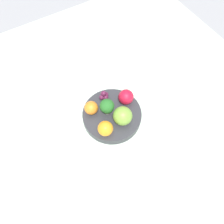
{
  "coord_description": "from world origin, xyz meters",
  "views": [
    {
      "loc": [
        0.18,
        0.29,
        0.68
      ],
      "look_at": [
        0.0,
        0.0,
        0.06
      ],
      "focal_mm": 35.0,
      "sensor_mm": 36.0,
      "label": 1
    }
  ],
  "objects_px": {
    "apple_green": "(126,97)",
    "orange_back": "(91,108)",
    "apple_red": "(123,116)",
    "broccoli": "(107,106)",
    "orange_front": "(105,128)",
    "bowl": "(112,116)",
    "grape_cluster": "(104,95)"
  },
  "relations": [
    {
      "from": "apple_red",
      "to": "orange_front",
      "type": "relative_size",
      "value": 1.28
    },
    {
      "from": "broccoli",
      "to": "orange_front",
      "type": "height_order",
      "value": "broccoli"
    },
    {
      "from": "apple_green",
      "to": "orange_back",
      "type": "relative_size",
      "value": 1.14
    },
    {
      "from": "orange_front",
      "to": "orange_back",
      "type": "xyz_separation_m",
      "value": [
        0.0,
        -0.09,
        -0.0
      ]
    },
    {
      "from": "bowl",
      "to": "broccoli",
      "type": "bearing_deg",
      "value": -54.13
    },
    {
      "from": "bowl",
      "to": "broccoli",
      "type": "xyz_separation_m",
      "value": [
        0.01,
        -0.01,
        0.05
      ]
    },
    {
      "from": "apple_green",
      "to": "bowl",
      "type": "bearing_deg",
      "value": 15.33
    },
    {
      "from": "broccoli",
      "to": "orange_back",
      "type": "xyz_separation_m",
      "value": [
        0.04,
        -0.03,
        -0.01
      ]
    },
    {
      "from": "apple_red",
      "to": "grape_cluster",
      "type": "xyz_separation_m",
      "value": [
        0.01,
        -0.11,
        -0.02
      ]
    },
    {
      "from": "apple_green",
      "to": "orange_back",
      "type": "xyz_separation_m",
      "value": [
        0.12,
        -0.02,
        -0.0
      ]
    },
    {
      "from": "bowl",
      "to": "grape_cluster",
      "type": "bearing_deg",
      "value": -97.62
    },
    {
      "from": "orange_front",
      "to": "apple_red",
      "type": "bearing_deg",
      "value": -174.15
    },
    {
      "from": "bowl",
      "to": "apple_red",
      "type": "bearing_deg",
      "value": 111.77
    },
    {
      "from": "apple_red",
      "to": "orange_back",
      "type": "xyz_separation_m",
      "value": [
        0.07,
        -0.08,
        -0.01
      ]
    },
    {
      "from": "grape_cluster",
      "to": "orange_front",
      "type": "bearing_deg",
      "value": 62.16
    },
    {
      "from": "broccoli",
      "to": "grape_cluster",
      "type": "bearing_deg",
      "value": -109.56
    },
    {
      "from": "bowl",
      "to": "grape_cluster",
      "type": "distance_m",
      "value": 0.07
    },
    {
      "from": "apple_red",
      "to": "grape_cluster",
      "type": "distance_m",
      "value": 0.11
    },
    {
      "from": "broccoli",
      "to": "orange_back",
      "type": "height_order",
      "value": "broccoli"
    },
    {
      "from": "broccoli",
      "to": "bowl",
      "type": "bearing_deg",
      "value": 125.87
    },
    {
      "from": "bowl",
      "to": "orange_front",
      "type": "xyz_separation_m",
      "value": [
        0.05,
        0.05,
        0.04
      ]
    },
    {
      "from": "broccoli",
      "to": "apple_green",
      "type": "xyz_separation_m",
      "value": [
        -0.07,
        -0.0,
        -0.01
      ]
    },
    {
      "from": "apple_red",
      "to": "orange_front",
      "type": "height_order",
      "value": "apple_red"
    },
    {
      "from": "broccoli",
      "to": "apple_red",
      "type": "height_order",
      "value": "apple_red"
    },
    {
      "from": "apple_red",
      "to": "grape_cluster",
      "type": "relative_size",
      "value": 1.71
    },
    {
      "from": "broccoli",
      "to": "orange_front",
      "type": "bearing_deg",
      "value": 55.57
    },
    {
      "from": "grape_cluster",
      "to": "bowl",
      "type": "bearing_deg",
      "value": 82.38
    },
    {
      "from": "apple_red",
      "to": "orange_front",
      "type": "bearing_deg",
      "value": 5.85
    },
    {
      "from": "bowl",
      "to": "apple_red",
      "type": "height_order",
      "value": "apple_red"
    },
    {
      "from": "broccoli",
      "to": "grape_cluster",
      "type": "xyz_separation_m",
      "value": [
        -0.02,
        -0.05,
        -0.02
      ]
    },
    {
      "from": "grape_cluster",
      "to": "orange_back",
      "type": "bearing_deg",
      "value": 22.99
    },
    {
      "from": "orange_back",
      "to": "grape_cluster",
      "type": "relative_size",
      "value": 1.26
    }
  ]
}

